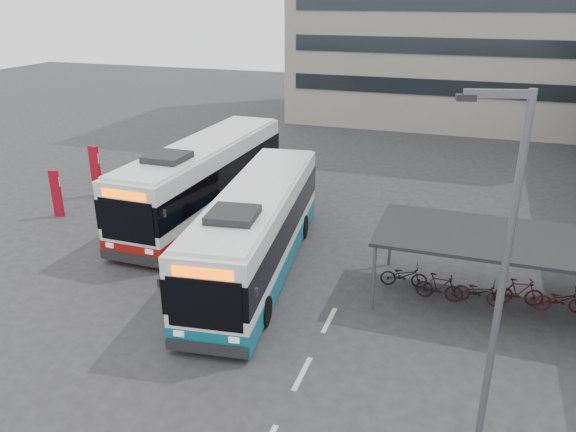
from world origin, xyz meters
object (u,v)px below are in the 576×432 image
(bus_main, at_px, (205,178))
(pedestrian, at_px, (160,236))
(lamp_post, at_px, (500,262))
(bus_teal, at_px, (257,230))

(bus_main, bearing_deg, pedestrian, -85.30)
(bus_main, relative_size, lamp_post, 1.54)
(bus_teal, xyz_separation_m, pedestrian, (-4.37, -0.01, -0.87))
(pedestrian, bearing_deg, lamp_post, -121.70)
(pedestrian, bearing_deg, bus_teal, -93.37)
(bus_teal, relative_size, lamp_post, 1.46)
(pedestrian, xyz_separation_m, lamp_post, (12.77, -6.86, 4.05))
(lamp_post, bearing_deg, bus_main, 124.80)
(lamp_post, bearing_deg, bus_teal, 127.48)
(bus_main, distance_m, bus_teal, 6.80)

